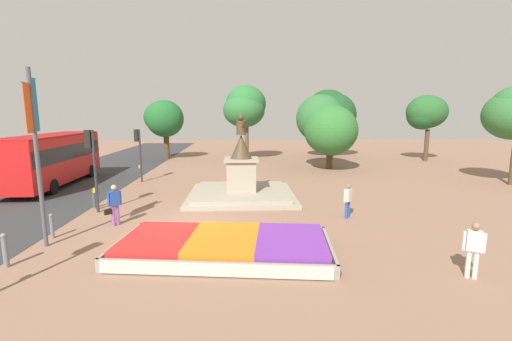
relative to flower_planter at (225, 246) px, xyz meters
name	(u,v)px	position (x,y,z in m)	size (l,w,h in m)	color
ground_plane	(188,226)	(-1.67, 2.89, -0.27)	(93.84, 93.84, 0.00)	#8C6651
flower_planter	(225,246)	(0.00, 0.00, 0.00)	(7.33, 4.18, 0.59)	#38281C
statue_monument	(241,183)	(0.56, 7.94, 0.51)	(5.81, 5.81, 4.52)	#9D937F
traffic_light_mid_block	(92,156)	(-6.27, 5.11, 2.36)	(0.42, 0.30, 3.84)	#2D2D33
traffic_light_far_corner	(138,146)	(-6.30, 12.39, 2.17)	(0.41, 0.29, 3.55)	#2D2D33
banner_pole	(36,149)	(-6.26, 0.93, 3.14)	(0.28, 1.22, 6.04)	#4C5156
city_bus	(52,157)	(-11.43, 11.36, 1.61)	(2.73, 9.21, 3.27)	red
pedestrian_with_handbag	(114,203)	(-4.65, 3.10, 0.69)	(0.58, 0.56, 1.71)	#8C4C99
pedestrian_near_planter	(348,199)	(5.23, 3.71, 0.60)	(0.42, 0.44, 1.54)	#264CA5
pedestrian_crossing_plaza	(474,247)	(6.96, -2.02, 0.66)	(0.52, 0.37, 1.62)	beige
kerb_bollard_south	(5,249)	(-6.53, -0.71, 0.29)	(0.17, 0.17, 1.06)	slate
kerb_bollard_mid_a	(52,225)	(-6.46, 1.72, 0.22)	(0.14, 0.14, 0.93)	slate
kerb_bollard_mid_b	(97,199)	(-6.40, 5.61, 0.22)	(0.14, 0.14, 0.94)	#2D2D33
kerb_bollard_north	(94,199)	(-6.65, 5.88, 0.19)	(0.16, 0.16, 0.88)	#4C5156
park_tree_far_left	(327,126)	(7.61, 17.22, 3.32)	(4.73, 5.51, 6.16)	#4C3823
park_tree_behind_statue	(328,114)	(9.87, 25.62, 4.31)	(6.09, 4.75, 7.12)	brown
park_tree_street_side	(163,118)	(-7.22, 24.23, 3.85)	(3.97, 3.64, 5.93)	#4C3823
park_tree_mid_canopy	(425,113)	(18.46, 22.08, 4.34)	(3.89, 3.39, 6.36)	#4C3823
park_tree_distant	(245,107)	(0.99, 23.71, 4.96)	(4.25, 4.43, 7.37)	brown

